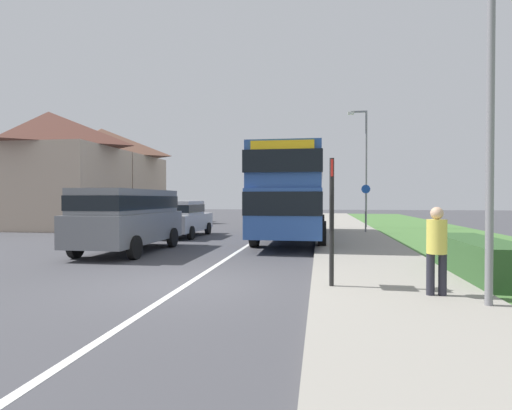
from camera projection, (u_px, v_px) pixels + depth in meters
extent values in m
plane|color=#424247|center=(186.00, 285.00, 8.63)|extent=(120.00, 120.00, 0.00)
cube|color=silver|center=(250.00, 244.00, 16.53)|extent=(0.14, 60.00, 0.01)
cube|color=gray|center=(362.00, 250.00, 13.91)|extent=(3.20, 68.00, 0.12)
cube|color=#477538|center=(499.00, 254.00, 13.24)|extent=(6.00, 68.00, 0.08)
cube|color=#2D5128|center=(479.00, 260.00, 9.18)|extent=(1.10, 3.83, 0.90)
cube|color=#284C93|center=(293.00, 210.00, 18.07)|extent=(2.50, 10.61, 1.65)
cube|color=#284C93|center=(293.00, 173.00, 18.04)|extent=(2.45, 10.40, 1.55)
cube|color=black|center=(293.00, 202.00, 18.06)|extent=(2.52, 10.66, 0.76)
cube|color=black|center=(293.00, 172.00, 18.04)|extent=(2.52, 10.66, 0.72)
cube|color=gold|center=(282.00, 147.00, 12.85)|extent=(2.00, 0.08, 0.44)
cylinder|color=black|center=(273.00, 224.00, 21.52)|extent=(0.30, 1.00, 1.00)
cylinder|color=black|center=(321.00, 224.00, 21.14)|extent=(0.30, 1.00, 1.00)
cylinder|color=black|center=(255.00, 234.00, 15.39)|extent=(0.30, 1.00, 1.00)
cylinder|color=black|center=(322.00, 235.00, 15.00)|extent=(0.30, 1.00, 1.00)
cube|color=slate|center=(129.00, 227.00, 13.92)|extent=(1.95, 5.13, 0.97)
cube|color=slate|center=(129.00, 201.00, 13.91)|extent=(1.72, 4.72, 0.79)
cube|color=black|center=(129.00, 202.00, 13.91)|extent=(1.75, 4.76, 0.44)
cylinder|color=black|center=(125.00, 237.00, 15.65)|extent=(0.20, 0.72, 0.72)
cylinder|color=black|center=(173.00, 237.00, 15.35)|extent=(0.20, 0.72, 0.72)
cylinder|color=black|center=(76.00, 246.00, 12.51)|extent=(0.20, 0.72, 0.72)
cylinder|color=black|center=(135.00, 247.00, 12.21)|extent=(0.20, 0.72, 0.72)
cube|color=#B7B7BC|center=(183.00, 222.00, 19.65)|extent=(1.72, 4.49, 0.77)
cube|color=#B7B7BC|center=(181.00, 208.00, 19.41)|extent=(1.51, 2.47, 0.63)
cube|color=black|center=(181.00, 208.00, 19.41)|extent=(1.55, 2.49, 0.35)
cylinder|color=black|center=(176.00, 228.00, 21.16)|extent=(0.20, 0.60, 0.60)
cylinder|color=black|center=(208.00, 228.00, 20.90)|extent=(0.20, 0.60, 0.60)
cylinder|color=black|center=(155.00, 232.00, 18.41)|extent=(0.20, 0.60, 0.60)
cylinder|color=black|center=(191.00, 233.00, 18.15)|extent=(0.20, 0.60, 0.60)
cylinder|color=#23232D|center=(430.00, 278.00, 7.21)|extent=(0.14, 0.14, 0.85)
cylinder|color=#23232D|center=(442.00, 278.00, 7.18)|extent=(0.14, 0.14, 0.85)
cylinder|color=#D1C14C|center=(437.00, 237.00, 7.18)|extent=(0.34, 0.34, 0.60)
sphere|color=tan|center=(437.00, 213.00, 7.18)|extent=(0.22, 0.22, 0.22)
cylinder|color=black|center=(332.00, 225.00, 7.96)|extent=(0.09, 0.09, 2.60)
cube|color=red|center=(332.00, 168.00, 7.94)|extent=(0.04, 0.44, 0.32)
cube|color=black|center=(332.00, 212.00, 7.97)|extent=(0.06, 0.52, 0.68)
cylinder|color=slate|center=(366.00, 214.00, 20.81)|extent=(0.08, 0.08, 2.10)
cylinder|color=blue|center=(366.00, 189.00, 20.79)|extent=(0.44, 0.03, 0.44)
cylinder|color=slate|center=(491.00, 68.00, 6.46)|extent=(0.12, 0.12, 7.74)
cylinder|color=slate|center=(366.00, 170.00, 24.47)|extent=(0.12, 0.12, 7.05)
cube|color=slate|center=(359.00, 112.00, 24.49)|extent=(0.90, 0.10, 0.10)
cube|color=silver|center=(351.00, 113.00, 24.56)|extent=(0.36, 0.20, 0.14)
cube|color=tan|center=(49.00, 188.00, 25.06)|extent=(7.92, 6.01, 4.94)
pyramid|color=brown|center=(48.00, 129.00, 25.00)|extent=(7.92, 6.01, 2.18)
cube|color=tan|center=(102.00, 190.00, 31.12)|extent=(7.92, 6.01, 4.94)
pyramid|color=brown|center=(101.00, 143.00, 31.06)|extent=(7.92, 6.01, 2.18)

